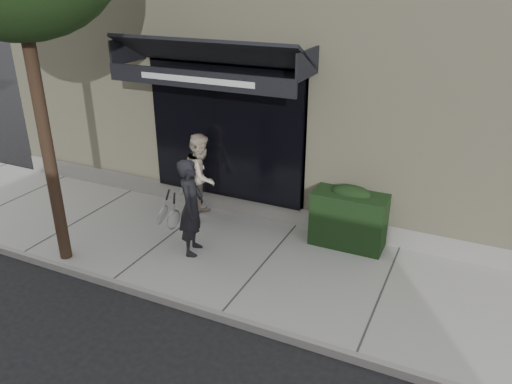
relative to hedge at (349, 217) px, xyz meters
The scene contains 7 objects.
ground 1.79m from the hedge, 131.35° to the right, with size 80.00×80.00×0.00m, color black.
sidewalk 1.77m from the hedge, 131.35° to the right, with size 20.00×3.00×0.12m, color #A2A29D.
curb 3.07m from the hedge, 111.45° to the right, with size 20.00×0.10×0.14m, color gray.
building_facade 4.39m from the hedge, 106.65° to the left, with size 14.30×8.04×5.64m.
hedge is the anchor object (origin of this frame).
pedestrian_front 2.81m from the hedge, 148.80° to the right, with size 0.72×0.91×1.73m.
pedestrian_back 3.00m from the hedge, behind, with size 0.74×0.98×1.72m.
Camera 1 is at (2.98, -6.67, 4.66)m, focal length 35.00 mm.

